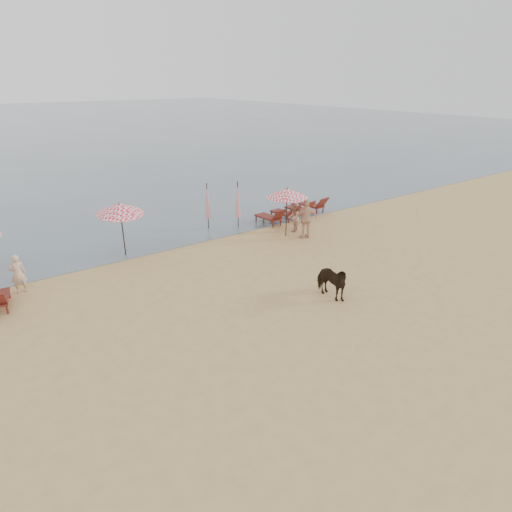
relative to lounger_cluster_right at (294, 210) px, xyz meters
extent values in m
plane|color=tan|center=(-6.41, -10.41, -0.46)|extent=(120.00, 120.00, 0.00)
cube|color=#51606B|center=(-6.41, 69.59, -0.46)|extent=(160.00, 140.00, 0.06)
cube|color=maroon|center=(-1.75, 0.03, -0.09)|extent=(0.85, 1.54, 0.08)
cube|color=maroon|center=(-1.66, -0.75, 0.20)|extent=(0.74, 0.56, 0.64)
cube|color=maroon|center=(-0.60, 0.17, -0.09)|extent=(0.85, 1.54, 0.08)
cube|color=maroon|center=(-0.51, -0.61, 0.20)|extent=(0.74, 0.56, 0.64)
cube|color=maroon|center=(0.55, 0.31, -0.09)|extent=(0.85, 1.54, 0.08)
cube|color=maroon|center=(0.64, -0.48, 0.20)|extent=(0.74, 0.56, 0.64)
cube|color=maroon|center=(1.69, 0.44, -0.09)|extent=(0.85, 1.54, 0.08)
cube|color=maroon|center=(1.79, -0.34, 0.20)|extent=(0.74, 0.56, 0.64)
cylinder|color=black|center=(-9.50, 0.10, 0.64)|extent=(0.05, 0.05, 2.19)
cone|color=red|center=(-9.50, 0.10, 1.69)|extent=(1.94, 1.98, 0.66)
sphere|color=black|center=(-9.50, 0.10, 1.89)|extent=(0.08, 0.08, 0.08)
cylinder|color=black|center=(-2.19, -2.01, 0.65)|extent=(0.05, 0.05, 2.22)
cone|color=red|center=(-2.19, -2.01, 1.72)|extent=(1.98, 1.98, 0.44)
sphere|color=black|center=(-2.19, -2.01, 1.91)|extent=(0.08, 0.08, 0.08)
cylinder|color=black|center=(-4.74, 1.18, 0.73)|extent=(0.05, 0.05, 2.38)
cone|color=red|center=(-4.74, 1.18, 1.02)|extent=(0.29, 0.29, 1.78)
cylinder|color=black|center=(-3.42, 0.41, 0.76)|extent=(0.05, 0.05, 2.43)
cone|color=red|center=(-3.42, 0.41, 1.05)|extent=(0.30, 0.30, 1.83)
imported|color=black|center=(-4.98, -7.89, 0.18)|extent=(0.76, 1.54, 1.27)
imported|color=#D4AC84|center=(-13.79, -1.11, 0.28)|extent=(0.54, 0.36, 1.47)
imported|color=tan|center=(-1.46, -1.67, 0.29)|extent=(0.92, 0.89, 1.49)
imported|color=#DDA98A|center=(-1.58, -2.76, 0.50)|extent=(1.22, 0.83, 1.92)
camera|label=1|loc=(-14.86, -17.31, 6.73)|focal=30.00mm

